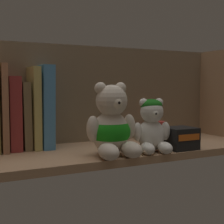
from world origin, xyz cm
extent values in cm
cube|color=#A87F5B|center=(0.00, 0.00, 1.00)|extent=(83.95, 27.31, 2.00)
cube|color=#77634B|center=(0.00, 14.25, 15.89)|extent=(86.35, 1.20, 31.78)
cube|color=#9E694C|center=(-29.26, 10.41, 13.58)|extent=(1.61, 12.38, 23.15)
cube|color=maroon|center=(-26.45, 10.41, 11.95)|extent=(3.11, 10.10, 19.91)
cube|color=brown|center=(-23.43, 10.41, 11.20)|extent=(2.32, 10.04, 18.43)
cube|color=tan|center=(-20.95, 10.41, 13.28)|extent=(2.02, 11.62, 22.56)
cube|color=#4886C0|center=(-17.90, 10.41, 13.54)|extent=(3.48, 12.33, 23.12)
ellipsoid|color=beige|center=(-5.83, -7.75, 7.55)|extent=(9.44, 8.66, 11.10)
sphere|color=beige|center=(-5.84, -8.30, 15.72)|extent=(7.90, 7.90, 7.90)
sphere|color=beige|center=(-8.59, -7.72, 18.80)|extent=(2.96, 2.96, 2.96)
sphere|color=beige|center=(-3.07, -7.78, 18.80)|extent=(2.96, 2.96, 2.96)
sphere|color=beige|center=(-5.87, -11.10, 15.24)|extent=(2.96, 2.96, 2.96)
sphere|color=black|center=(-5.88, -12.14, 15.32)|extent=(1.04, 1.04, 1.04)
ellipsoid|color=beige|center=(-8.95, -12.99, 3.97)|extent=(4.53, 7.45, 3.95)
ellipsoid|color=beige|center=(-2.84, -13.06, 3.97)|extent=(4.53, 7.45, 3.95)
ellipsoid|color=beige|center=(-10.83, -8.24, 8.94)|extent=(3.25, 3.25, 6.42)
ellipsoid|color=beige|center=(-0.84, -8.36, 8.94)|extent=(3.25, 3.25, 6.42)
ellipsoid|color=#198E16|center=(-5.83, -7.75, 7.83)|extent=(10.22, 9.44, 7.77)
ellipsoid|color=white|center=(5.95, -8.27, 6.29)|extent=(7.29, 6.69, 8.58)
sphere|color=white|center=(5.84, -8.69, 12.60)|extent=(6.10, 6.10, 6.10)
sphere|color=white|center=(3.87, -7.77, 14.98)|extent=(2.29, 2.29, 2.29)
sphere|color=white|center=(8.02, -8.78, 14.98)|extent=(2.29, 2.29, 2.29)
sphere|color=white|center=(5.33, -10.79, 12.23)|extent=(2.29, 2.29, 2.29)
sphere|color=black|center=(5.14, -11.57, 12.29)|extent=(0.80, 0.80, 0.80)
ellipsoid|color=white|center=(2.69, -11.67, 3.52)|extent=(4.68, 6.37, 3.05)
ellipsoid|color=white|center=(7.28, -12.79, 3.52)|extent=(4.68, 6.37, 3.05)
ellipsoid|color=white|center=(2.09, -7.78, 7.36)|extent=(2.99, 2.99, 4.96)
ellipsoid|color=white|center=(9.59, -9.60, 7.36)|extent=(2.99, 2.99, 4.96)
ellipsoid|color=#186617|center=(5.95, -8.27, 14.27)|extent=(5.79, 5.79, 3.35)
cylinder|color=#C63833|center=(16.29, 3.93, 5.17)|extent=(4.90, 4.90, 6.35)
cube|color=black|center=(14.88, -9.11, 4.98)|extent=(8.12, 7.64, 5.97)
cube|color=orange|center=(14.88, -13.01, 5.73)|extent=(6.90, 0.16, 1.67)
camera|label=1|loc=(-42.29, -81.42, 19.15)|focal=52.91mm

